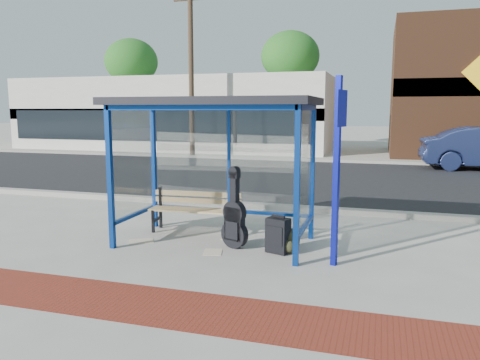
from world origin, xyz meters
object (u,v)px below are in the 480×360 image
(guitar_bag, at_px, (235,220))
(bench, at_px, (195,208))
(suitcase, at_px, (278,235))
(backpack, at_px, (290,242))

(guitar_bag, bearing_deg, bench, 161.65)
(bench, height_order, guitar_bag, guitar_bag)
(bench, distance_m, guitar_bag, 1.26)
(bench, height_order, suitcase, bench)
(suitcase, distance_m, backpack, 0.21)
(guitar_bag, xyz_separation_m, suitcase, (0.73, -0.07, -0.18))
(bench, relative_size, backpack, 4.38)
(guitar_bag, relative_size, backpack, 3.26)
(guitar_bag, bearing_deg, backpack, 18.24)
(backpack, bearing_deg, bench, 154.21)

